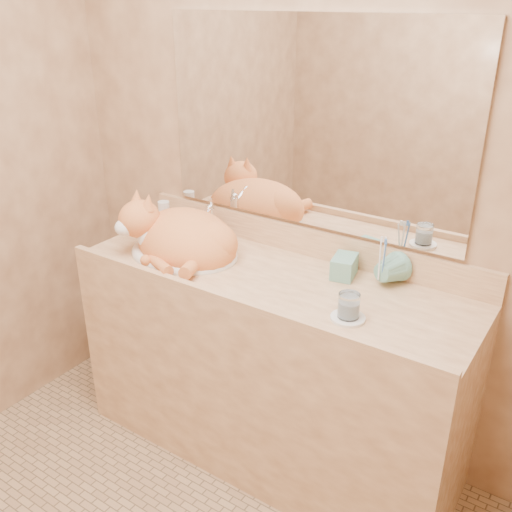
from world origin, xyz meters
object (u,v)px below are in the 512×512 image
Objects in this scene: cat at (179,235)px; water_glass at (349,306)px; vanity_counter at (269,367)px; toothbrush_cup at (381,275)px; sink_basin at (183,238)px; soap_dispenser at (341,261)px.

cat is 0.83m from water_glass.
toothbrush_cup is (0.39, 0.15, 0.48)m from vanity_counter.
soap_dispenser reaches higher than sink_basin.
sink_basin is 0.67m from soap_dispenser.
toothbrush_cup is at bearing 24.28° from cat.
water_glass is at bearing -19.13° from sink_basin.
toothbrush_cup is at bearing 20.98° from vanity_counter.
toothbrush_cup reaches higher than water_glass.
vanity_counter is at bearing -159.02° from toothbrush_cup.
vanity_counter is at bearing 162.36° from water_glass.
sink_basin is 0.97× the size of cat.
soap_dispenser is at bearing -1.51° from sink_basin.
water_glass is (0.81, -0.10, -0.02)m from sink_basin.
soap_dispenser is 0.27m from water_glass.
water_glass is at bearing 5.46° from cat.
water_glass is (0.82, -0.09, -0.03)m from cat.
toothbrush_cup is (0.82, 0.18, -0.03)m from cat.
cat reaches higher than soap_dispenser.
cat is (-0.02, -0.01, 0.01)m from sink_basin.
sink_basin is at bearing 49.58° from cat.
soap_dispenser reaches higher than toothbrush_cup.
cat reaches higher than toothbrush_cup.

